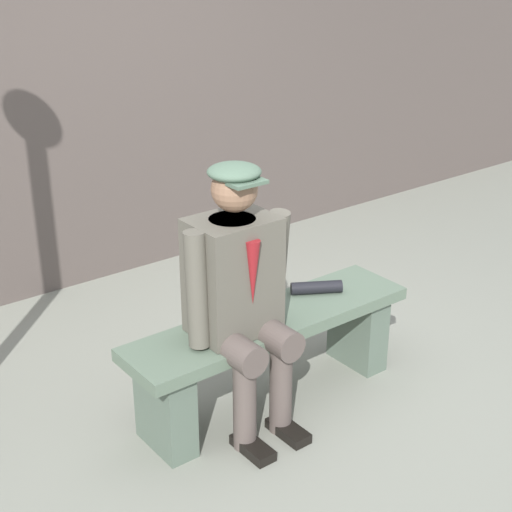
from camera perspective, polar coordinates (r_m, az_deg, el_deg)
The scene contains 5 objects.
ground_plane at distance 4.09m, azimuth 1.02°, elevation -10.57°, with size 30.00×30.00×0.00m, color gray.
bench at distance 3.92m, azimuth 1.06°, elevation -6.55°, with size 1.56×0.39×0.49m.
seated_man at distance 3.57m, azimuth -1.23°, elevation -2.42°, with size 0.57×0.56×1.32m.
rolled_magazine at distance 4.07m, azimuth 4.49°, elevation -2.34°, with size 0.07×0.07×0.27m, color black.
stadium_wall at distance 5.30m, azimuth -12.85°, elevation 8.55°, with size 12.00×0.24×1.97m, color #534944.
Camera 1 is at (2.13, 2.65, 2.28)m, focal length 54.12 mm.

